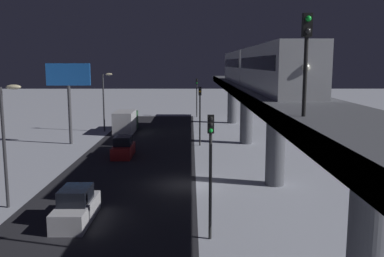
{
  "coord_description": "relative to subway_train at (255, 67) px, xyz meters",
  "views": [
    {
      "loc": [
        -0.33,
        30.58,
        8.91
      ],
      "look_at": [
        -0.46,
        -19.11,
        1.28
      ],
      "focal_mm": 39.88,
      "sensor_mm": 36.0,
      "label": 1
    }
  ],
  "objects": [
    {
      "name": "ground_plane",
      "position": [
        6.52,
        10.87,
        -8.59
      ],
      "size": [
        240.0,
        240.0,
        0.0
      ],
      "primitive_type": "plane",
      "color": "silver"
    },
    {
      "name": "avenue_asphalt",
      "position": [
        11.31,
        10.87,
        -8.59
      ],
      "size": [
        11.0,
        82.46,
        0.01
      ],
      "primitive_type": "cube",
      "color": "#28282D",
      "rests_on": "ground_plane"
    },
    {
      "name": "elevated_railway",
      "position": [
        0.09,
        10.87,
        -2.68
      ],
      "size": [
        5.0,
        82.46,
        6.81
      ],
      "color": "slate",
      "rests_on": "ground_plane"
    },
    {
      "name": "subway_train",
      "position": [
        0.0,
        0.0,
        0.0
      ],
      "size": [
        2.94,
        36.87,
        3.4
      ],
      "color": "#B7BABF",
      "rests_on": "elevated_railway"
    },
    {
      "name": "rail_signal",
      "position": [
        1.7,
        24.64,
        0.95
      ],
      "size": [
        0.36,
        0.41,
        4.0
      ],
      "color": "black",
      "rests_on": "elevated_railway"
    },
    {
      "name": "sedan_red",
      "position": [
        12.71,
        1.21,
        -7.8
      ],
      "size": [
        1.8,
        4.19,
        1.97
      ],
      "color": "#A51E1E",
      "rests_on": "ground_plane"
    },
    {
      "name": "sedan_white",
      "position": [
        12.71,
        18.23,
        -7.8
      ],
      "size": [
        1.8,
        4.64,
        1.97
      ],
      "color": "silver",
      "rests_on": "ground_plane"
    },
    {
      "name": "box_truck",
      "position": [
        14.71,
        -13.77,
        -7.25
      ],
      "size": [
        2.4,
        7.4,
        2.8
      ],
      "color": "#2D6038",
      "rests_on": "ground_plane"
    },
    {
      "name": "traffic_light_near",
      "position": [
        5.21,
        20.74,
        -4.4
      ],
      "size": [
        0.32,
        0.44,
        6.4
      ],
      "color": "#2D2D2D",
      "rests_on": "ground_plane"
    },
    {
      "name": "traffic_light_mid",
      "position": [
        5.21,
        -4.31,
        -4.4
      ],
      "size": [
        0.32,
        0.44,
        6.4
      ],
      "color": "#2D2D2D",
      "rests_on": "ground_plane"
    },
    {
      "name": "traffic_light_far",
      "position": [
        5.21,
        -29.37,
        -4.4
      ],
      "size": [
        0.32,
        0.44,
        6.4
      ],
      "color": "#2D2D2D",
      "rests_on": "ground_plane"
    },
    {
      "name": "commercial_billboard",
      "position": [
        19.58,
        -5.34,
        -1.76
      ],
      "size": [
        4.8,
        0.36,
        8.9
      ],
      "color": "#4C4C51",
      "rests_on": "ground_plane"
    },
    {
      "name": "street_lamp_near",
      "position": [
        17.39,
        15.87,
        -3.78
      ],
      "size": [
        1.35,
        0.44,
        7.65
      ],
      "color": "#38383D",
      "rests_on": "ground_plane"
    },
    {
      "name": "street_lamp_far",
      "position": [
        17.39,
        -14.13,
        -3.78
      ],
      "size": [
        1.35,
        0.44,
        7.65
      ],
      "color": "#38383D",
      "rests_on": "ground_plane"
    }
  ]
}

